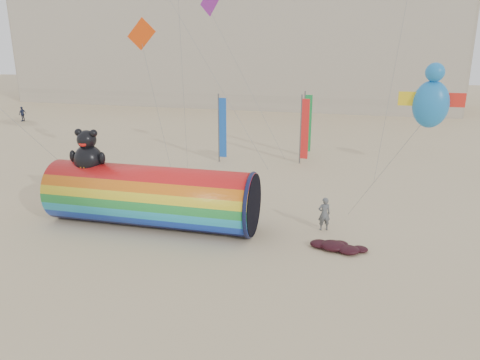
% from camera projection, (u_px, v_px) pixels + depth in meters
% --- Properties ---
extents(ground, '(160.00, 160.00, 0.00)m').
position_uv_depth(ground, '(223.00, 235.00, 22.88)').
color(ground, '#CCB58C').
rests_on(ground, ground).
extents(hotel_building, '(60.40, 15.40, 20.60)m').
position_uv_depth(hotel_building, '(231.00, 28.00, 65.16)').
color(hotel_building, '#B7AD99').
rests_on(hotel_building, ground).
extents(windsock_assembly, '(10.67, 3.25, 4.92)m').
position_uv_depth(windsock_assembly, '(151.00, 195.00, 23.62)').
color(windsock_assembly, red).
rests_on(windsock_assembly, ground).
extents(kite_handler, '(0.73, 0.61, 1.72)m').
position_uv_depth(kite_handler, '(324.00, 214.00, 23.22)').
color(kite_handler, '#54585B').
rests_on(kite_handler, ground).
extents(fabric_bundle, '(2.62, 1.35, 0.41)m').
position_uv_depth(fabric_bundle, '(337.00, 246.00, 21.23)').
color(fabric_bundle, '#3D0B15').
rests_on(fabric_bundle, ground).
extents(festival_banners, '(6.71, 3.46, 5.20)m').
position_uv_depth(festival_banners, '(278.00, 127.00, 35.64)').
color(festival_banners, '#59595E').
rests_on(festival_banners, ground).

